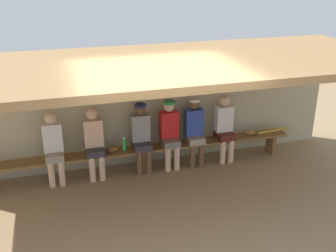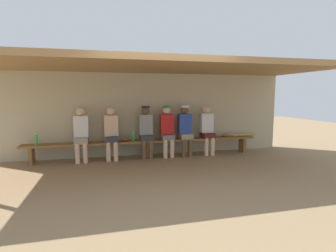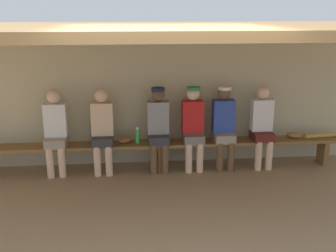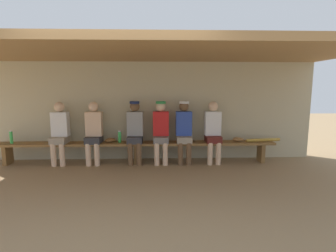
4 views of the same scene
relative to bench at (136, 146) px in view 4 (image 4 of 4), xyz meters
The scene contains 15 objects.
ground_plane 1.60m from the bench, 90.00° to the right, with size 24.00×24.00×0.00m, color #937754.
back_wall 0.84m from the bench, 90.00° to the left, with size 8.00×0.20×2.20m, color #B7AD8C.
dugout_roof 2.06m from the bench, 90.00° to the right, with size 8.00×2.80×0.12m, color #9E7547.
bench is the anchor object (origin of this frame).
player_middle 1.66m from the bench, behind, with size 0.34×0.42×1.34m.
player_with_sunglasses 1.10m from the bench, ahead, with size 0.34×0.42×1.34m.
player_shirtless_tan 0.96m from the bench, behind, with size 0.34×0.42×1.34m.
player_rightmost 0.36m from the bench, behind, with size 0.34×0.42×1.34m.
player_in_white 1.70m from the bench, ahead, with size 0.34×0.42×1.34m.
player_in_red 0.64m from the bench, ahead, with size 0.34×0.42×1.34m.
water_bottle_orange 0.40m from the bench, behind, with size 0.07×0.07×0.26m.
water_bottle_green 2.64m from the bench, behind, with size 0.06×0.06×0.28m.
baseball_glove_worn 0.57m from the bench, behind, with size 0.24×0.17×0.09m, color brown.
baseball_glove_tan 2.24m from the bench, ahead, with size 0.24×0.17×0.09m, color olive.
baseball_bat 2.79m from the bench, ahead, with size 0.07×0.07×0.77m, color #B28C33.
Camera 4 is at (0.50, -3.90, 1.63)m, focal length 27.42 mm.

